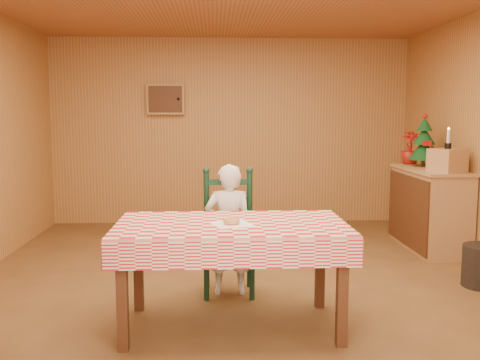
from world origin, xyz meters
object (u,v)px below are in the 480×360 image
dining_table (231,234)px  ladder_chair (228,235)px  christmas_tree (424,143)px  crate (447,161)px  shelf_unit (429,209)px  seated_child (229,230)px

dining_table → ladder_chair: size_ratio=1.53×
dining_table → christmas_tree: (2.34, 2.42, 0.52)m
christmas_tree → ladder_chair: bearing=-145.1°
christmas_tree → dining_table: bearing=-134.1°
ladder_chair → crate: crate is taller
dining_table → crate: size_ratio=5.52×
shelf_unit → ladder_chair: bearing=-149.3°
dining_table → seated_child: seated_child is taller
ladder_chair → seated_child: size_ratio=0.96×
ladder_chair → seated_child: bearing=-90.0°
ladder_chair → christmas_tree: size_ratio=1.74×
shelf_unit → crate: crate is taller
seated_child → ladder_chair: bearing=-90.0°
crate → christmas_tree: 0.67m
dining_table → ladder_chair: 0.81m
seated_child → crate: crate is taller
dining_table → crate: crate is taller
seated_child → shelf_unit: 2.75m
ladder_chair → shelf_unit: 2.72m
seated_child → christmas_tree: size_ratio=1.81×
seated_child → christmas_tree: christmas_tree is taller
shelf_unit → crate: (0.01, -0.40, 0.59)m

